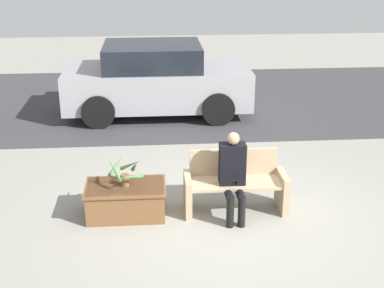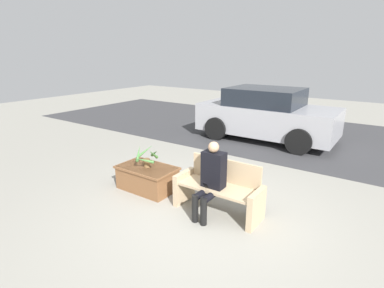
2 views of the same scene
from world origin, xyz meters
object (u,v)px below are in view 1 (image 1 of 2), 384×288
at_px(bench, 235,184).
at_px(planter_box, 126,199).
at_px(person_seated, 233,172).
at_px(potted_plant, 125,172).
at_px(parked_car, 156,80).

relative_size(bench, planter_box, 1.29).
distance_m(person_seated, potted_plant, 1.48).
distance_m(bench, parked_car, 4.74).
bearing_deg(parked_car, person_seated, -78.51).
distance_m(planter_box, parked_car, 4.72).
bearing_deg(parked_car, planter_box, -96.31).
bearing_deg(potted_plant, planter_box, -156.07).
bearing_deg(person_seated, parked_car, 101.49).
height_order(person_seated, planter_box, person_seated).
height_order(planter_box, parked_car, parked_car).
xyz_separation_m(planter_box, potted_plant, (0.01, 0.00, 0.42)).
bearing_deg(person_seated, planter_box, 175.33).
height_order(person_seated, parked_car, parked_car).
xyz_separation_m(planter_box, parked_car, (0.52, 4.67, 0.52)).
xyz_separation_m(bench, parked_car, (-1.03, 4.61, 0.37)).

